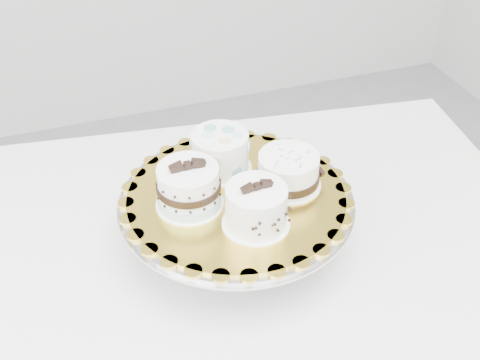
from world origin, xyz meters
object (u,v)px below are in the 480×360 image
object	(u,v)px
cake_swirl	(256,208)
cake_dots	(220,152)
table	(233,271)
cake_ribbon	(289,171)
cake_board	(236,196)
cake_banded	(189,188)
cake_stand	(236,212)

from	to	relation	value
cake_swirl	cake_dots	world-z (taller)	cake_swirl
table	cake_ribbon	world-z (taller)	cake_ribbon
cake_board	cake_ribbon	distance (m)	0.09
cake_swirl	cake_banded	size ratio (longest dim) A/B	0.97
table	cake_stand	distance (m)	0.16
cake_stand	cake_dots	bearing A→B (deg)	92.52
cake_stand	cake_swirl	bearing A→B (deg)	-85.81
cake_board	cake_banded	bearing A→B (deg)	179.40
cake_swirl	cake_dots	distance (m)	0.15
cake_swirl	cake_banded	distance (m)	0.11
cake_stand	cake_banded	world-z (taller)	cake_banded
cake_swirl	cake_ribbon	size ratio (longest dim) A/B	0.87
cake_swirl	cake_ribbon	xyz separation A→B (m)	(0.08, 0.07, -0.01)
cake_stand	cake_swirl	distance (m)	0.10
table	cake_banded	size ratio (longest dim) A/B	11.09
cake_board	cake_dots	world-z (taller)	cake_dots
table	cake_swirl	size ratio (longest dim) A/B	11.46
table	cake_dots	bearing A→B (deg)	100.11
cake_dots	cake_board	bearing A→B (deg)	-75.06
cake_board	cake_ribbon	size ratio (longest dim) A/B	2.94
cake_dots	cake_stand	bearing A→B (deg)	-75.06
cake_swirl	cake_ribbon	world-z (taller)	cake_swirl
cake_banded	cake_dots	distance (m)	0.10
cake_stand	cake_board	bearing A→B (deg)	0.00
cake_stand	cake_ribbon	bearing A→B (deg)	-1.51
table	cake_stand	size ratio (longest dim) A/B	3.11
table	cake_banded	distance (m)	0.24
cake_board	cake_swirl	bearing A→B (deg)	-85.81
cake_stand	cake_banded	size ratio (longest dim) A/B	3.57
cake_stand	cake_board	distance (m)	0.04
table	cake_dots	world-z (taller)	cake_dots
cake_stand	cake_board	size ratio (longest dim) A/B	1.09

